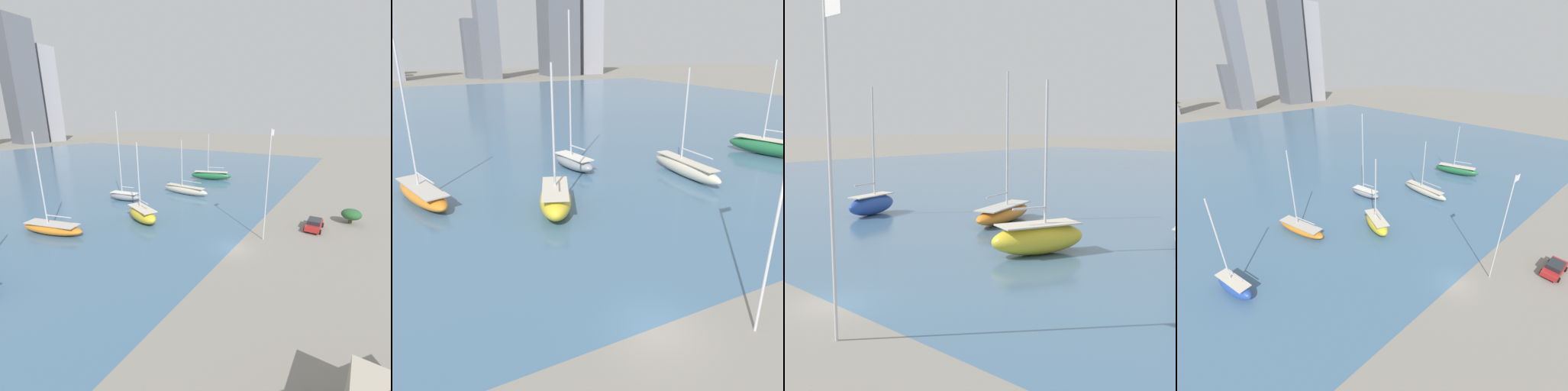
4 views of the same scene
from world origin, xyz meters
The scene contains 8 objects.
ground_plane centered at (0.00, 0.00, 0.00)m, with size 500.00×500.00×0.00m, color gray.
harbor_water centered at (0.00, 70.00, 0.00)m, with size 180.00×140.00×0.00m.
distant_city_skyline centered at (14.15, 169.74, 29.86)m, with size 145.86×22.39×72.16m.
sailboat_gray centered at (7.27, 25.60, 0.97)m, with size 3.30×6.82×16.27m.
sailboat_yellow centered at (0.94, 15.29, 1.15)m, with size 4.94×7.49×11.78m.
sailboat_cream centered at (16.90, 18.09, 0.94)m, with size 2.06×10.69×10.97m.
sailboat_green centered at (31.87, 20.05, 1.09)m, with size 5.37×10.50×11.46m.
sailboat_orange centered at (-8.78, 22.52, 0.86)m, with size 4.82×9.59×13.42m.
Camera 2 is at (-9.65, -11.96, 12.78)m, focal length 35.00 mm.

